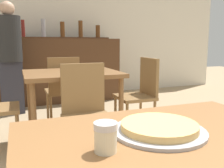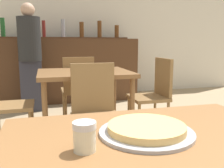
{
  "view_description": "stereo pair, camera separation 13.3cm",
  "coord_description": "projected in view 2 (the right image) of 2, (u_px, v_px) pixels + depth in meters",
  "views": [
    {
      "loc": [
        -0.48,
        -0.68,
        1.06
      ],
      "look_at": [
        -0.01,
        0.55,
        0.84
      ],
      "focal_mm": 40.0,
      "sensor_mm": 36.0,
      "label": 1
    },
    {
      "loc": [
        -0.35,
        -0.72,
        1.06
      ],
      "look_at": [
        -0.01,
        0.55,
        0.84
      ],
      "focal_mm": 40.0,
      "sensor_mm": 36.0,
      "label": 2
    }
  ],
  "objects": [
    {
      "name": "wall_back",
      "position": [
        62.0,
        25.0,
        4.86
      ],
      "size": [
        8.0,
        0.05,
        2.8
      ],
      "color": "silver",
      "rests_on": "ground_plane"
    },
    {
      "name": "chair_far_side_back",
      "position": [
        78.0,
        86.0,
        3.18
      ],
      "size": [
        0.4,
        0.4,
        0.88
      ],
      "rotation": [
        0.0,
        0.0,
        3.14
      ],
      "color": "olive",
      "rests_on": "ground_plane"
    },
    {
      "name": "dining_table_near",
      "position": [
        156.0,
        165.0,
        0.84
      ],
      "size": [
        1.04,
        0.75,
        0.74
      ],
      "color": "brown",
      "rests_on": "ground_plane"
    },
    {
      "name": "person_standing",
      "position": [
        30.0,
        54.0,
        3.77
      ],
      "size": [
        0.34,
        0.34,
        1.63
      ],
      "color": "#2D2D38",
      "rests_on": "ground_plane"
    },
    {
      "name": "pizza_tray",
      "position": [
        146.0,
        130.0,
        0.88
      ],
      "size": [
        0.34,
        0.34,
        0.04
      ],
      "color": "#A3A3A8",
      "rests_on": "dining_table_near"
    },
    {
      "name": "dining_table_far",
      "position": [
        85.0,
        80.0,
        2.62
      ],
      "size": [
        0.95,
        0.78,
        0.76
      ],
      "color": "brown",
      "rests_on": "ground_plane"
    },
    {
      "name": "bar_counter",
      "position": [
        65.0,
        70.0,
        4.52
      ],
      "size": [
        2.6,
        0.56,
        1.12
      ],
      "color": "#4C2D19",
      "rests_on": "ground_plane"
    },
    {
      "name": "chair_far_side_right",
      "position": [
        155.0,
        91.0,
        2.85
      ],
      "size": [
        0.4,
        0.4,
        0.88
      ],
      "rotation": [
        0.0,
        0.0,
        -1.57
      ],
      "color": "olive",
      "rests_on": "ground_plane"
    },
    {
      "name": "chair_far_side_left",
      "position": [
        3.0,
        99.0,
        2.44
      ],
      "size": [
        0.4,
        0.4,
        0.88
      ],
      "rotation": [
        0.0,
        0.0,
        1.57
      ],
      "color": "olive",
      "rests_on": "ground_plane"
    },
    {
      "name": "bar_back_shelf",
      "position": [
        64.0,
        35.0,
        4.55
      ],
      "size": [
        2.39,
        0.24,
        0.35
      ],
      "color": "#4C2D19",
      "rests_on": "bar_counter"
    },
    {
      "name": "cheese_shaker",
      "position": [
        85.0,
        136.0,
        0.74
      ],
      "size": [
        0.07,
        0.07,
        0.09
      ],
      "color": "beige",
      "rests_on": "dining_table_near"
    },
    {
      "name": "chair_far_side_front",
      "position": [
        95.0,
        108.0,
        2.11
      ],
      "size": [
        0.4,
        0.4,
        0.88
      ],
      "color": "olive",
      "rests_on": "ground_plane"
    }
  ]
}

